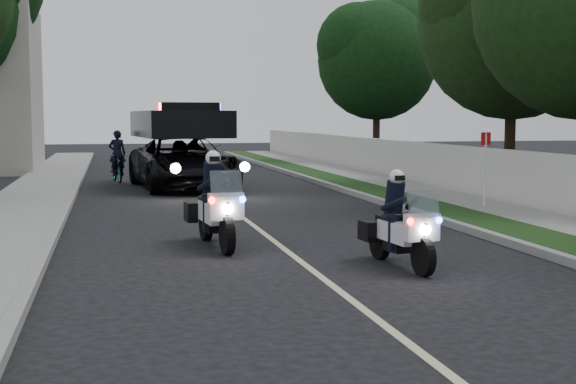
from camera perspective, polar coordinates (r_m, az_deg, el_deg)
ground at (r=10.28m, az=4.61°, el=-7.81°), size 120.00×120.00×0.00m
curb_right at (r=20.92m, az=7.20°, el=-0.83°), size 0.20×60.00×0.15m
grass_verge at (r=21.17m, az=8.98°, el=-0.77°), size 1.20×60.00×0.16m
sidewalk_right at (r=21.68m, az=12.18°, el=-0.68°), size 1.40×60.00×0.16m
property_wall at (r=22.06m, az=14.57°, el=1.12°), size 0.22×60.00×1.50m
curb_left at (r=19.71m, az=-15.84°, el=-1.38°), size 0.20×60.00×0.15m
sidewalk_left at (r=19.81m, az=-19.01°, el=-1.43°), size 2.00×60.00×0.16m
lane_marking at (r=19.92m, az=-3.97°, el=-1.32°), size 0.12×50.00×0.01m
police_moto_left at (r=14.41m, az=-5.25°, el=-3.97°), size 0.92×2.12×1.75m
police_moto_right at (r=12.59m, az=8.05°, el=-5.38°), size 0.82×1.87×1.54m
police_suv at (r=26.08m, az=-7.56°, el=0.25°), size 3.52×6.44×2.99m
bicycle at (r=29.24m, az=-12.19°, el=0.73°), size 0.92×1.99×1.00m
cyclist at (r=29.24m, az=-12.19°, el=0.73°), size 0.61×0.41×1.66m
sign_post at (r=20.10m, az=13.98°, el=-1.42°), size 0.40×0.40×2.04m
tree_right_d at (r=27.49m, az=15.65°, el=0.36°), size 6.59×6.59×10.39m
tree_right_e at (r=40.72m, az=6.37°, el=2.13°), size 7.05×7.05×10.05m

